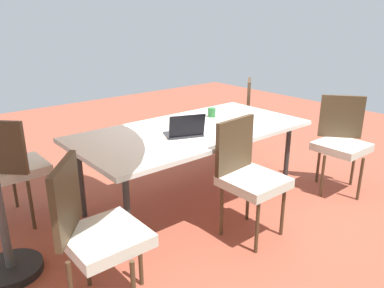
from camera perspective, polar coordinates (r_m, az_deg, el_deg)
The scene contains 9 objects.
ground_plane at distance 3.85m, azimuth 0.00°, elevation -8.67°, with size 10.00×10.00×0.02m, color #9E4C38.
dining_table at distance 3.58m, azimuth 0.00°, elevation 1.60°, with size 2.22×1.11×0.75m.
chair_northeast at distance 2.41m, azimuth -14.47°, elevation -12.27°, with size 0.58×0.58×0.98m.
chair_northwest at distance 4.21m, azimuth 21.54°, elevation 0.68°, with size 0.58×0.58×0.98m.
chair_southeast at distance 3.62m, azimuth -25.33°, elevation -2.74°, with size 0.59×0.59×0.98m.
chair_north at distance 3.13m, azimuth 8.42°, elevation -4.28°, with size 0.47×0.48×0.98m.
chair_southwest at distance 5.06m, azimuth 6.73°, elevation 4.83°, with size 0.59×0.59×0.98m.
laptop at distance 3.33m, azimuth -1.12°, elevation 1.94°, with size 0.39×0.34×0.21m.
cup at distance 3.98m, azimuth 2.98°, elevation 4.76°, with size 0.08×0.08×0.09m, color #286B33.
Camera 1 is at (2.18, 2.62, 1.78)m, focal length 35.46 mm.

